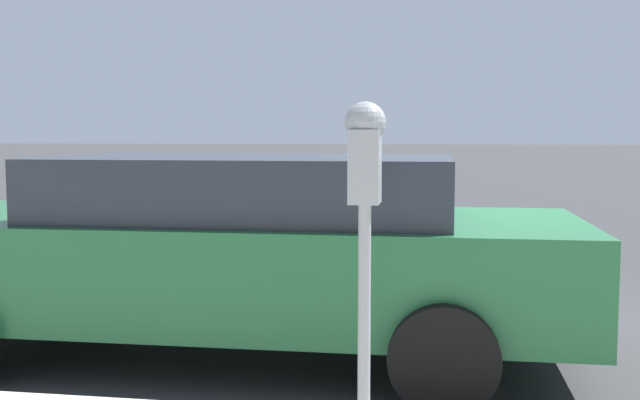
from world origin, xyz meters
The scene contains 3 objects.
ground_plane centered at (0.00, 0.00, 0.00)m, with size 220.00×220.00×0.00m, color #333335.
parking_meter centered at (-2.56, 0.83, 1.37)m, with size 0.21×0.19×1.60m.
car_green centered at (-0.85, 1.95, 0.78)m, with size 2.06×4.98×1.44m.
Camera 1 is at (-5.99, 0.50, 1.60)m, focal length 42.00 mm.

